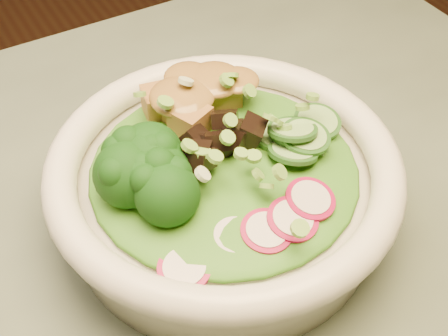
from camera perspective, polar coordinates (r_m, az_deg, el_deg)
salad_bowl at (r=0.54m, az=0.00°, el=-1.60°), size 0.30×0.30×0.08m
lettuce_bed at (r=0.52m, az=0.00°, el=0.08°), size 0.23×0.23×0.03m
broccoli_florets at (r=0.50m, az=-7.48°, el=-0.63°), size 0.10×0.09×0.05m
radish_slices at (r=0.47m, az=3.57°, el=-5.34°), size 0.13×0.07×0.02m
cucumber_slices at (r=0.54m, az=7.37°, el=3.00°), size 0.09×0.09×0.04m
mushroom_heap at (r=0.52m, az=-0.53°, el=2.34°), size 0.09×0.09×0.04m
tofu_cubes at (r=0.56m, az=-2.38°, el=5.91°), size 0.11×0.08×0.04m
peanut_sauce at (r=0.55m, az=-2.43°, el=7.07°), size 0.08×0.06×0.02m
scallion_garnish at (r=0.50m, az=0.00°, el=2.29°), size 0.21×0.21×0.03m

